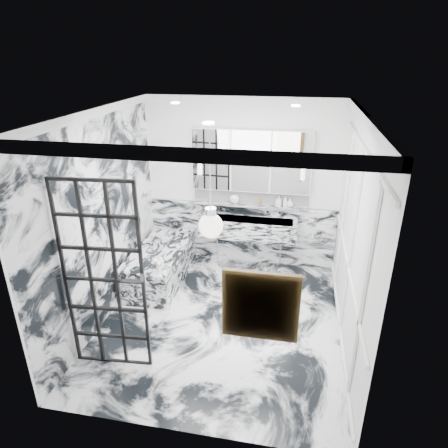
% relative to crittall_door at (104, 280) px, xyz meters
% --- Properties ---
extents(floor, '(3.60, 3.60, 0.00)m').
position_rel_crittall_door_xyz_m(floor, '(1.10, 1.02, -1.13)').
color(floor, silver).
rests_on(floor, ground).
extents(ceiling, '(3.60, 3.60, 0.00)m').
position_rel_crittall_door_xyz_m(ceiling, '(1.10, 1.02, 1.67)').
color(ceiling, white).
rests_on(ceiling, wall_back).
extents(wall_back, '(3.60, 0.00, 3.60)m').
position_rel_crittall_door_xyz_m(wall_back, '(1.10, 2.82, 0.27)').
color(wall_back, white).
rests_on(wall_back, floor).
extents(wall_front, '(3.60, 0.00, 3.60)m').
position_rel_crittall_door_xyz_m(wall_front, '(1.10, -0.78, 0.27)').
color(wall_front, white).
rests_on(wall_front, floor).
extents(wall_left, '(0.00, 3.60, 3.60)m').
position_rel_crittall_door_xyz_m(wall_left, '(-0.50, 1.02, 0.27)').
color(wall_left, white).
rests_on(wall_left, floor).
extents(wall_right, '(0.00, 3.60, 3.60)m').
position_rel_crittall_door_xyz_m(wall_right, '(2.70, 1.02, 0.27)').
color(wall_right, white).
rests_on(wall_right, floor).
extents(marble_clad_back, '(3.18, 0.05, 1.05)m').
position_rel_crittall_door_xyz_m(marble_clad_back, '(1.10, 2.79, -0.61)').
color(marble_clad_back, silver).
rests_on(marble_clad_back, floor).
extents(marble_clad_left, '(0.02, 3.56, 2.68)m').
position_rel_crittall_door_xyz_m(marble_clad_left, '(-0.48, 1.02, 0.21)').
color(marble_clad_left, silver).
rests_on(marble_clad_left, floor).
extents(panel_molding, '(0.03, 3.40, 2.30)m').
position_rel_crittall_door_xyz_m(panel_molding, '(2.68, 1.02, 0.17)').
color(panel_molding, white).
rests_on(panel_molding, floor).
extents(soap_bottle_a, '(0.07, 0.07, 0.18)m').
position_rel_crittall_door_xyz_m(soap_bottle_a, '(1.83, 2.73, 0.05)').
color(soap_bottle_a, '#8C5919').
rests_on(soap_bottle_a, ledge).
extents(soap_bottle_b, '(0.10, 0.10, 0.19)m').
position_rel_crittall_door_xyz_m(soap_bottle_b, '(1.73, 2.73, 0.05)').
color(soap_bottle_b, '#4C4C51').
rests_on(soap_bottle_b, ledge).
extents(soap_bottle_c, '(0.14, 0.14, 0.15)m').
position_rel_crittall_door_xyz_m(soap_bottle_c, '(1.91, 2.73, 0.03)').
color(soap_bottle_c, silver).
rests_on(soap_bottle_c, ledge).
extents(face_pot, '(0.16, 0.16, 0.16)m').
position_rel_crittall_door_xyz_m(face_pot, '(1.00, 2.73, 0.03)').
color(face_pot, white).
rests_on(face_pot, ledge).
extents(amber_bottle, '(0.04, 0.04, 0.10)m').
position_rel_crittall_door_xyz_m(amber_bottle, '(1.42, 2.73, 0.01)').
color(amber_bottle, '#8C5919').
rests_on(amber_bottle, ledge).
extents(flower_vase, '(0.08, 0.08, 0.12)m').
position_rel_crittall_door_xyz_m(flower_vase, '(0.19, 1.18, -0.52)').
color(flower_vase, silver).
rests_on(flower_vase, bathtub).
extents(crittall_door, '(0.88, 0.11, 2.27)m').
position_rel_crittall_door_xyz_m(crittall_door, '(0.00, 0.00, 0.00)').
color(crittall_door, black).
rests_on(crittall_door, floor).
extents(artwork, '(0.53, 0.05, 0.53)m').
position_rel_crittall_door_xyz_m(artwork, '(1.78, -0.74, 0.41)').
color(artwork, '#CD4515').
rests_on(artwork, wall_front).
extents(pendant_light, '(0.22, 0.22, 0.22)m').
position_rel_crittall_door_xyz_m(pendant_light, '(1.26, -0.25, 0.85)').
color(pendant_light, white).
rests_on(pendant_light, ceiling).
extents(trough_sink, '(1.60, 0.45, 0.30)m').
position_rel_crittall_door_xyz_m(trough_sink, '(1.25, 2.57, -0.40)').
color(trough_sink, silver).
rests_on(trough_sink, wall_back).
extents(ledge, '(1.90, 0.14, 0.04)m').
position_rel_crittall_door_xyz_m(ledge, '(1.25, 2.74, -0.06)').
color(ledge, silver).
rests_on(ledge, wall_back).
extents(subway_tile, '(1.90, 0.03, 0.23)m').
position_rel_crittall_door_xyz_m(subway_tile, '(1.25, 2.80, 0.07)').
color(subway_tile, white).
rests_on(subway_tile, wall_back).
extents(mirror_cabinet, '(1.90, 0.16, 1.00)m').
position_rel_crittall_door_xyz_m(mirror_cabinet, '(1.25, 2.74, 0.69)').
color(mirror_cabinet, white).
rests_on(mirror_cabinet, wall_back).
extents(sconce_left, '(0.07, 0.07, 0.40)m').
position_rel_crittall_door_xyz_m(sconce_left, '(0.43, 2.65, 0.65)').
color(sconce_left, white).
rests_on(sconce_left, mirror_cabinet).
extents(sconce_right, '(0.07, 0.07, 0.40)m').
position_rel_crittall_door_xyz_m(sconce_right, '(2.07, 2.65, 0.65)').
color(sconce_right, white).
rests_on(sconce_right, mirror_cabinet).
extents(bathtub, '(0.75, 1.65, 0.55)m').
position_rel_crittall_door_xyz_m(bathtub, '(-0.07, 1.91, -0.86)').
color(bathtub, silver).
rests_on(bathtub, floor).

